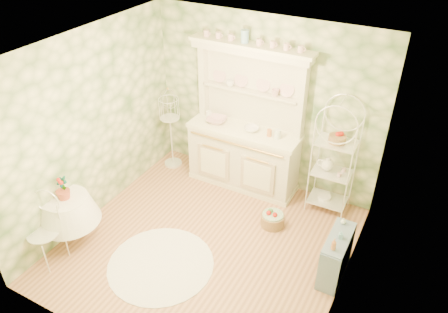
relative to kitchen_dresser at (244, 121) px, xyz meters
The scene contains 22 objects.
floor 1.91m from the kitchen_dresser, 82.50° to the right, with size 3.60×3.60×0.00m, color tan.
ceiling 2.18m from the kitchen_dresser, 82.50° to the right, with size 3.60×3.60×0.00m, color white.
wall_left 2.22m from the kitchen_dresser, 136.47° to the right, with size 3.60×3.60×0.00m, color #EEECBC.
wall_right 2.52m from the kitchen_dresser, 37.23° to the right, with size 3.60×3.60×0.00m, color #EEECBC.
wall_back 0.40m from the kitchen_dresser, 54.46° to the left, with size 3.60×3.60×0.00m, color #EEECBC.
wall_front 3.33m from the kitchen_dresser, 86.55° to the right, with size 3.60×3.60×0.00m, color #EEECBC.
kitchen_dresser is the anchor object (origin of this frame).
bakers_rack 1.43m from the kitchen_dresser, ahead, with size 0.55×0.39×1.77m, color white.
side_shelf 2.38m from the kitchen_dresser, 32.67° to the right, with size 0.26×0.70×0.60m, color #6F86A4.
round_table 2.83m from the kitchen_dresser, 122.83° to the right, with size 0.73×0.73×0.80m, color white.
cafe_chair 3.19m from the kitchen_dresser, 118.45° to the right, with size 0.38×0.38×0.83m, color white.
birdcage_stand 1.39m from the kitchen_dresser, behind, with size 0.33×0.33×1.41m, color white.
floor_basket 1.51m from the kitchen_dresser, 41.00° to the right, with size 0.35×0.35×0.23m, color #9B794E.
lace_rug 2.41m from the kitchen_dresser, 93.73° to the right, with size 1.38×1.38×0.01m, color white.
bowl_floral 0.49m from the kitchen_dresser, behind, with size 0.31×0.31×0.08m, color white.
bowl_white 0.18m from the kitchen_dresser, ahead, with size 0.22×0.22×0.07m, color white.
cup_left 0.59m from the kitchen_dresser, 154.41° to the left, with size 0.12×0.12×0.10m, color white.
cup_right 0.63m from the kitchen_dresser, 21.82° to the left, with size 0.11×0.11×0.11m, color white.
potted_geranium 2.72m from the kitchen_dresser, 123.12° to the right, with size 0.17×0.11×0.31m, color #3F7238.
bottle_amber 2.39m from the kitchen_dresser, 37.69° to the right, with size 0.06×0.06×0.16m, color #BE723B.
bottle_blue 2.29m from the kitchen_dresser, 32.84° to the right, with size 0.05×0.05×0.11m, color #78AECC.
bottle_glass 2.12m from the kitchen_dresser, 27.13° to the right, with size 0.07×0.07×0.09m, color silver.
Camera 1 is at (2.28, -3.73, 4.25)m, focal length 35.00 mm.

